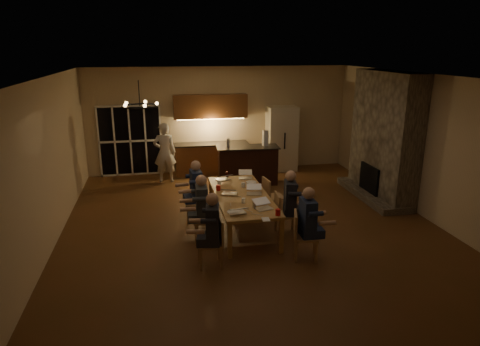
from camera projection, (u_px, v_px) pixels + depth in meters
name	position (u px, v px, depth m)	size (l,w,h in m)	color
floor	(251.00, 225.00, 9.36)	(9.00, 9.00, 0.00)	brown
back_wall	(219.00, 120.00, 13.16)	(8.00, 0.04, 3.20)	tan
left_wall	(46.00, 164.00, 8.16)	(0.04, 9.00, 3.20)	tan
right_wall	(425.00, 146.00, 9.65)	(0.04, 9.00, 3.20)	tan
ceiling	(252.00, 75.00, 8.44)	(8.00, 9.00, 0.04)	white
french_doors	(130.00, 141.00, 12.76)	(1.86, 0.08, 2.10)	black
fireplace	(385.00, 136.00, 10.72)	(0.58, 2.50, 3.20)	#776C5D
kitchenette	(211.00, 135.00, 12.91)	(2.24, 0.68, 2.40)	brown
refrigerator	(281.00, 139.00, 13.33)	(0.90, 0.68, 2.00)	beige
dining_table	(242.00, 211.00, 9.15)	(1.10, 2.77, 0.75)	#BC7F4B
bar_island	(248.00, 165.00, 12.07)	(1.73, 0.68, 1.08)	black
chair_left_near	(210.00, 242.00, 7.54)	(0.44, 0.44, 0.89)	#A48352
chair_left_mid	(205.00, 220.00, 8.53)	(0.44, 0.44, 0.89)	#A48352
chair_left_far	(196.00, 202.00, 9.48)	(0.44, 0.44, 0.89)	#A48352
chair_right_near	(306.00, 236.00, 7.79)	(0.44, 0.44, 0.89)	#A48352
chair_right_mid	(287.00, 214.00, 8.82)	(0.44, 0.44, 0.89)	#A48352
chair_right_far	(274.00, 196.00, 9.84)	(0.44, 0.44, 0.89)	#A48352
person_left_near	(213.00, 231.00, 7.42)	(0.60, 0.60, 1.38)	#21232B
person_right_near	(307.00, 224.00, 7.72)	(0.60, 0.60, 1.38)	navy
person_left_mid	(202.00, 208.00, 8.45)	(0.60, 0.60, 1.38)	#383E42
person_right_mid	(290.00, 203.00, 8.73)	(0.60, 0.60, 1.38)	#21232B
person_left_far	(196.00, 191.00, 9.48)	(0.60, 0.60, 1.38)	navy
standing_person	(165.00, 153.00, 12.15)	(0.63, 0.41, 1.73)	silver
chandelier	(140.00, 106.00, 7.57)	(0.63, 0.63, 0.03)	black
laptop_a	(237.00, 207.00, 8.02)	(0.32, 0.28, 0.23)	silver
laptop_b	(264.00, 203.00, 8.22)	(0.32, 0.28, 0.23)	silver
laptop_c	(230.00, 189.00, 9.07)	(0.32, 0.28, 0.23)	silver
laptop_d	(254.00, 189.00, 9.07)	(0.32, 0.28, 0.23)	silver
laptop_e	(223.00, 175.00, 10.04)	(0.32, 0.28, 0.23)	silver
laptop_f	(245.00, 174.00, 10.13)	(0.32, 0.28, 0.23)	silver
mug_front	(243.00, 201.00, 8.56)	(0.08, 0.08, 0.10)	white
mug_mid	(243.00, 185.00, 9.52)	(0.09, 0.09, 0.10)	white
mug_back	(219.00, 183.00, 9.69)	(0.08, 0.08, 0.10)	white
redcup_near	(278.00, 212.00, 7.92)	(0.10, 0.10, 0.12)	#B60E0C
redcup_mid	(218.00, 188.00, 9.30)	(0.10, 0.10, 0.12)	#B60E0C
can_silver	(254.00, 204.00, 8.32)	(0.07, 0.07, 0.12)	#B2B2B7
can_cola	(227.00, 174.00, 10.28)	(0.07, 0.07, 0.12)	#3F0F0C
can_right	(259.00, 187.00, 9.34)	(0.07, 0.07, 0.12)	#B2B2B7
plate_near	(262.00, 203.00, 8.56)	(0.24, 0.24, 0.02)	white
plate_left	(234.00, 212.00, 8.08)	(0.27, 0.27, 0.02)	white
plate_far	(251.00, 182.00, 9.85)	(0.24, 0.24, 0.02)	white
notepad	(266.00, 219.00, 7.74)	(0.14, 0.19, 0.01)	white
bar_bottle	(228.00, 143.00, 11.84)	(0.09, 0.09, 0.24)	#99999E
bar_blender	(265.00, 138.00, 11.97)	(0.14, 0.14, 0.44)	silver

